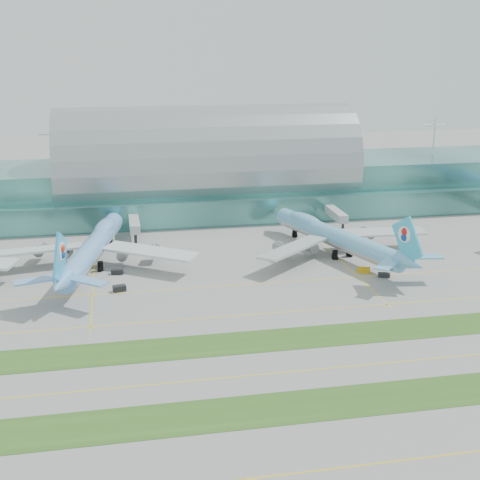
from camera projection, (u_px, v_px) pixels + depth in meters
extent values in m
plane|color=gray|center=(284.00, 343.00, 156.76)|extent=(700.00, 700.00, 0.00)
cube|color=#3D7A75|center=(206.00, 186.00, 276.11)|extent=(340.00, 42.00, 20.00)
cube|color=#3D7A75|center=(215.00, 212.00, 254.99)|extent=(340.00, 8.00, 10.00)
ellipsoid|color=#9EA5A8|center=(206.00, 162.00, 273.23)|extent=(340.00, 46.20, 16.17)
cylinder|color=white|center=(205.00, 143.00, 270.91)|extent=(0.80, 0.80, 16.00)
cube|color=#B2B7B7|center=(134.00, 222.00, 238.93)|extent=(3.50, 22.00, 3.00)
cylinder|color=black|center=(136.00, 240.00, 230.54)|extent=(1.00, 1.00, 4.00)
cube|color=#B2B7B7|center=(334.00, 213.00, 252.41)|extent=(3.50, 22.00, 3.00)
cylinder|color=black|center=(343.00, 229.00, 244.02)|extent=(1.00, 1.00, 4.00)
cube|color=#2D591E|center=(320.00, 404.00, 130.42)|extent=(420.00, 12.00, 0.08)
cube|color=#2D591E|center=(282.00, 339.00, 158.63)|extent=(420.00, 12.00, 0.08)
cube|color=yellow|center=(355.00, 466.00, 111.62)|extent=(420.00, 0.35, 0.01)
cube|color=yellow|center=(300.00, 371.00, 143.59)|extent=(420.00, 0.35, 0.01)
cube|color=yellow|center=(267.00, 313.00, 173.68)|extent=(420.00, 0.35, 0.01)
cube|color=yellow|center=(250.00, 284.00, 194.37)|extent=(420.00, 0.35, 0.01)
cylinder|color=#69A4E7|center=(93.00, 248.00, 207.72)|extent=(19.70, 62.78, 6.29)
ellipsoid|color=#69A4E7|center=(105.00, 227.00, 224.08)|extent=(9.96, 19.96, 4.48)
cone|color=#69A4E7|center=(115.00, 219.00, 240.15)|extent=(7.24, 6.31, 6.29)
cone|color=#69A4E7|center=(60.00, 284.00, 173.39)|extent=(7.80, 10.20, 5.98)
cube|color=silver|center=(33.00, 250.00, 206.39)|extent=(31.28, 12.59, 1.24)
cylinder|color=gray|center=(53.00, 252.00, 212.13)|extent=(4.57, 6.19, 3.45)
cube|color=silver|center=(150.00, 251.00, 205.40)|extent=(29.42, 23.52, 1.24)
cylinder|color=gray|center=(139.00, 252.00, 211.38)|extent=(4.57, 6.19, 3.45)
cube|color=#319EDA|center=(60.00, 258.00, 173.48)|extent=(3.47, 13.15, 14.63)
cylinder|color=white|center=(61.00, 252.00, 174.01)|extent=(1.94, 4.95, 4.87)
cylinder|color=black|center=(110.00, 240.00, 231.94)|extent=(1.83, 1.83, 3.04)
cylinder|color=black|center=(81.00, 266.00, 205.27)|extent=(1.83, 1.83, 3.04)
cylinder|color=black|center=(100.00, 266.00, 205.10)|extent=(1.83, 1.83, 3.04)
cylinder|color=#62ADD8|center=(335.00, 237.00, 219.38)|extent=(25.87, 60.41, 6.18)
ellipsoid|color=#62ADD8|center=(305.00, 220.00, 233.26)|extent=(11.64, 19.66, 4.40)
cone|color=#62ADD8|center=(280.00, 215.00, 247.03)|extent=(7.46, 6.71, 6.18)
cone|color=#62ADD8|center=(411.00, 263.00, 190.06)|extent=(8.46, 10.38, 5.87)
cube|color=#B8BEBF|center=(293.00, 248.00, 209.33)|extent=(27.49, 25.24, 1.22)
cylinder|color=gray|center=(295.00, 248.00, 216.53)|extent=(4.98, 6.28, 3.39)
cube|color=#B8BEBF|center=(381.00, 232.00, 226.36)|extent=(30.24, 9.09, 1.22)
cylinder|color=gray|center=(360.00, 236.00, 229.31)|extent=(4.98, 6.28, 3.39)
cube|color=#31B9DB|center=(407.00, 240.00, 189.91)|extent=(4.81, 12.58, 14.36)
cylinder|color=white|center=(405.00, 234.00, 190.30)|extent=(2.40, 4.81, 4.78)
cylinder|color=black|center=(295.00, 233.00, 240.21)|extent=(1.79, 1.79, 2.99)
cylinder|color=black|center=(335.00, 255.00, 215.98)|extent=(1.79, 1.79, 2.99)
cylinder|color=black|center=(349.00, 252.00, 218.82)|extent=(1.79, 1.79, 2.99)
cube|color=black|center=(119.00, 288.00, 188.70)|extent=(3.90, 2.93, 1.71)
cube|color=black|center=(117.00, 272.00, 202.54)|extent=(3.81, 2.39, 1.53)
cube|color=#C7940B|center=(364.00, 270.00, 203.82)|extent=(4.31, 3.06, 1.57)
cube|color=black|center=(384.00, 275.00, 200.04)|extent=(3.81, 2.63, 1.27)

